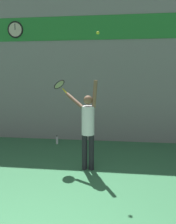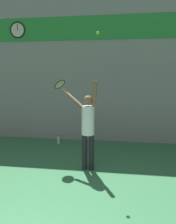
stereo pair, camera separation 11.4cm
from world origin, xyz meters
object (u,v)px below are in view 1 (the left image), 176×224
object	(u,v)px
tennis_player	(88,125)
water_bottle	(57,140)
tennis_ball	(98,33)
tennis_racket	(60,85)
scoreboard_clock	(15,30)

from	to	relation	value
tennis_player	water_bottle	xyz separation A→B (m)	(-1.29, 1.89, -0.98)
tennis_player	tennis_ball	bearing A→B (deg)	-20.27
tennis_racket	scoreboard_clock	bearing A→B (deg)	136.01
tennis_racket	tennis_player	bearing A→B (deg)	-30.41
scoreboard_clock	tennis_player	world-z (taller)	scoreboard_clock
scoreboard_clock	water_bottle	xyz separation A→B (m)	(1.52, -0.52, -3.72)
tennis_ball	tennis_racket	bearing A→B (deg)	151.78
scoreboard_clock	tennis_racket	xyz separation A→B (m)	(2.02, -1.95, -1.80)
tennis_ball	water_bottle	world-z (taller)	tennis_ball
tennis_player	tennis_ball	size ratio (longest dim) A/B	31.16
tennis_racket	water_bottle	xyz separation A→B (m)	(-0.50, 1.43, -1.92)
tennis_player	tennis_ball	xyz separation A→B (m)	(0.24, -0.09, 2.10)
tennis_ball	water_bottle	distance (m)	3.96
tennis_racket	tennis_ball	distance (m)	1.64
scoreboard_clock	tennis_player	size ratio (longest dim) A/B	0.25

